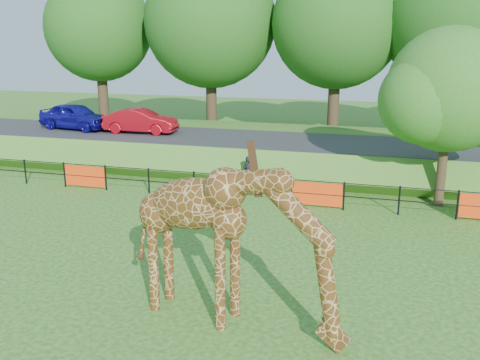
{
  "coord_description": "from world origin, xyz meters",
  "views": [
    {
      "loc": [
        5.5,
        -11.56,
        6.29
      ],
      "look_at": [
        1.09,
        3.96,
        2.0
      ],
      "focal_mm": 40.0,
      "sensor_mm": 36.0,
      "label": 1
    }
  ],
  "objects_px": {
    "giraffe": "(234,246)",
    "visitor": "(249,174)",
    "car_blue": "(75,116)",
    "car_red": "(141,121)",
    "tree_east": "(452,95)"
  },
  "relations": [
    {
      "from": "giraffe",
      "to": "car_red",
      "type": "height_order",
      "value": "giraffe"
    },
    {
      "from": "giraffe",
      "to": "visitor",
      "type": "height_order",
      "value": "giraffe"
    },
    {
      "from": "car_blue",
      "to": "visitor",
      "type": "height_order",
      "value": "car_blue"
    },
    {
      "from": "car_blue",
      "to": "visitor",
      "type": "bearing_deg",
      "value": -102.89
    },
    {
      "from": "car_blue",
      "to": "tree_east",
      "type": "relative_size",
      "value": 0.62
    },
    {
      "from": "car_red",
      "to": "visitor",
      "type": "height_order",
      "value": "car_red"
    },
    {
      "from": "car_blue",
      "to": "car_red",
      "type": "bearing_deg",
      "value": -82.13
    },
    {
      "from": "giraffe",
      "to": "car_blue",
      "type": "xyz_separation_m",
      "value": [
        -13.62,
        15.22,
        0.25
      ]
    },
    {
      "from": "visitor",
      "to": "car_blue",
      "type": "bearing_deg",
      "value": -2.33
    },
    {
      "from": "car_red",
      "to": "visitor",
      "type": "xyz_separation_m",
      "value": [
        7.14,
        -4.54,
        -1.28
      ]
    },
    {
      "from": "car_blue",
      "to": "tree_east",
      "type": "xyz_separation_m",
      "value": [
        18.83,
        -4.51,
        2.15
      ]
    },
    {
      "from": "car_red",
      "to": "visitor",
      "type": "relative_size",
      "value": 2.49
    },
    {
      "from": "visitor",
      "to": "car_red",
      "type": "bearing_deg",
      "value": -12.0
    },
    {
      "from": "visitor",
      "to": "tree_east",
      "type": "height_order",
      "value": "tree_east"
    },
    {
      "from": "giraffe",
      "to": "visitor",
      "type": "relative_size",
      "value": 3.39
    }
  ]
}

